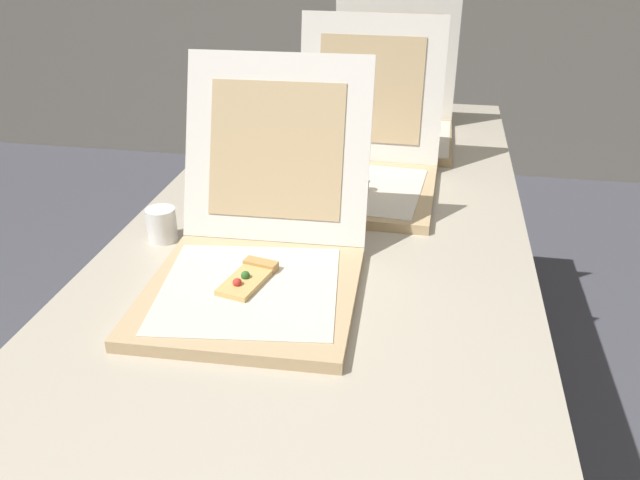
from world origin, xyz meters
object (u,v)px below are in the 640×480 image
(cup_white_mid, at_px, (225,198))
(cup_white_near_center, at_px, (162,224))
(table, at_px, (324,251))
(cup_white_far, at_px, (259,151))
(pizza_box_back, at_px, (390,119))
(pizza_box_front, at_px, (257,258))
(pizza_box_middle, at_px, (359,166))

(cup_white_mid, bearing_deg, cup_white_near_center, -119.85)
(table, xyz_separation_m, cup_white_far, (-0.24, 0.37, 0.08))
(table, xyz_separation_m, cup_white_near_center, (-0.32, -0.10, 0.08))
(table, bearing_deg, pizza_box_back, 82.88)
(pizza_box_front, height_order, cup_white_mid, pizza_box_front)
(pizza_box_middle, xyz_separation_m, cup_white_mid, (-0.27, -0.20, -0.02))
(pizza_box_middle, distance_m, pizza_box_back, 0.40)
(cup_white_mid, height_order, cup_white_far, same)
(pizza_box_middle, bearing_deg, table, -98.11)
(table, distance_m, pizza_box_front, 0.27)
(pizza_box_middle, xyz_separation_m, cup_white_far, (-0.28, 0.12, -0.02))
(pizza_box_middle, bearing_deg, pizza_box_back, 85.67)
(cup_white_mid, bearing_deg, cup_white_far, 91.35)
(cup_white_near_center, bearing_deg, cup_white_far, 80.33)
(cup_white_near_center, bearing_deg, pizza_box_front, -29.46)
(pizza_box_middle, bearing_deg, cup_white_mid, -142.68)
(pizza_box_middle, bearing_deg, cup_white_far, 158.80)
(pizza_box_back, xyz_separation_m, cup_white_near_center, (-0.40, -0.75, -0.02))
(pizza_box_front, xyz_separation_m, cup_white_far, (-0.16, 0.60, -0.02))
(cup_white_far, bearing_deg, pizza_box_middle, -22.52)
(pizza_box_middle, relative_size, pizza_box_back, 1.14)
(pizza_box_front, bearing_deg, cup_white_far, 102.92)
(table, relative_size, pizza_box_front, 4.19)
(cup_white_near_center, bearing_deg, pizza_box_back, 61.86)
(pizza_box_middle, height_order, cup_white_mid, pizza_box_middle)
(table, xyz_separation_m, pizza_box_middle, (0.04, 0.25, 0.10))
(cup_white_mid, bearing_deg, table, -12.50)
(table, relative_size, pizza_box_middle, 4.82)
(pizza_box_back, bearing_deg, table, -97.48)
(table, distance_m, cup_white_near_center, 0.34)
(cup_white_mid, relative_size, cup_white_near_center, 1.00)
(pizza_box_front, bearing_deg, cup_white_mid, 116.00)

